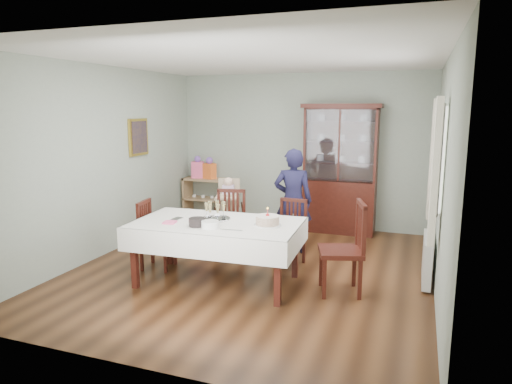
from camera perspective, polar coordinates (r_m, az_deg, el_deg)
The scene contains 25 objects.
floor at distance 6.13m, azimuth -0.44°, elevation -9.63°, with size 5.00×5.00×0.00m, color #593319.
room_shell at distance 6.27m, azimuth 1.22°, elevation 6.79°, with size 5.00×5.00×5.00m.
dining_table at distance 5.60m, azimuth -4.86°, elevation -7.49°, with size 2.05×1.25×0.76m.
china_cabinet at distance 7.82m, azimuth 10.49°, elevation 3.08°, with size 1.30×0.48×2.18m.
sideboard at distance 8.71m, azimuth -6.09°, elevation -0.87°, with size 0.90×0.38×0.80m.
picture_frame at distance 7.51m, azimuth -14.49°, elevation 6.66°, with size 0.04×0.48×0.58m, color gold.
window at distance 5.73m, azimuth 22.02°, elevation 4.13°, with size 0.04×1.02×1.22m, color white.
curtain_left at distance 5.13m, azimuth 21.51°, elevation 2.37°, with size 0.07×0.30×1.55m, color silver.
curtain_right at distance 6.36m, azimuth 21.22°, elevation 3.83°, with size 0.07×0.30×1.55m, color silver.
radiator at distance 5.99m, azimuth 20.61°, elevation -7.80°, with size 0.10×0.80×0.55m, color white.
chair_far_left at distance 6.54m, azimuth -3.32°, elevation -5.73°, with size 0.51×0.51×0.95m.
chair_far_right at distance 6.23m, azimuth 4.19°, elevation -6.75°, with size 0.42×0.42×0.89m.
chair_end_left at distance 6.25m, azimuth -12.25°, elevation -6.87°, with size 0.46×0.46×0.90m.
chair_end_right at distance 5.40m, azimuth 10.68°, elevation -9.08°, with size 0.60×0.60×1.07m.
woman at distance 6.68m, azimuth 4.64°, elevation -1.11°, with size 0.56×0.37×1.54m, color black.
high_chair at distance 7.26m, azimuth -3.44°, elevation -3.09°, with size 0.57×0.57×1.04m.
champagne_tray at distance 5.60m, azimuth -5.07°, elevation -2.82°, with size 0.36×0.36×0.22m.
birthday_cake at distance 5.30m, azimuth 1.45°, elevation -3.63°, with size 0.32×0.32×0.22m.
plate_stack_dark at distance 5.33m, azimuth -7.36°, elevation -3.75°, with size 0.20×0.20×0.09m, color black.
plate_stack_white at distance 5.21m, azimuth -5.75°, elevation -4.08°, with size 0.20×0.20×0.09m, color white.
napkin_stack at distance 5.52m, azimuth -10.74°, elevation -3.75°, with size 0.14×0.14×0.02m, color #FF5D91.
cutlery at distance 5.72m, azimuth -10.18°, elevation -3.25°, with size 0.12×0.17×0.01m, color silver, non-canonical shape.
cake_knife at distance 5.12m, azimuth -3.10°, elevation -4.75°, with size 0.26×0.02×0.01m, color silver.
gift_bag_pink at distance 8.68m, azimuth -7.30°, elevation 2.98°, with size 0.26×0.21×0.42m.
gift_bag_orange at distance 8.57m, azimuth -5.84°, elevation 2.88°, with size 0.26×0.22×0.40m.
Camera 1 is at (1.99, -5.40, 2.11)m, focal length 32.00 mm.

